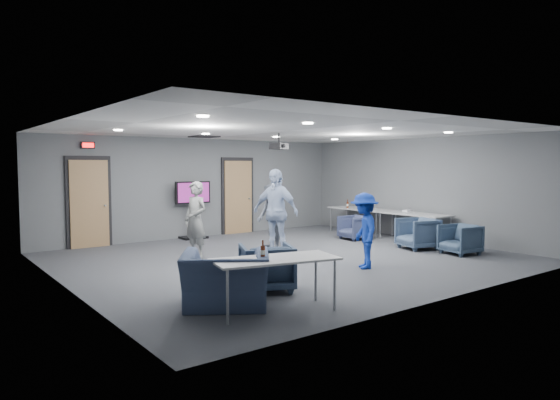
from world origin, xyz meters
TOP-DOWN VIEW (x-y plane):
  - floor at (0.00, 0.00)m, footprint 9.00×9.00m
  - ceiling at (0.00, 0.00)m, footprint 9.00×9.00m
  - wall_back at (0.00, 4.00)m, footprint 9.00×0.02m
  - wall_front at (0.00, -4.00)m, footprint 9.00×0.02m
  - wall_left at (-4.50, 0.00)m, footprint 0.02×8.00m
  - wall_right at (4.50, 0.00)m, footprint 0.02×8.00m
  - door_left at (-3.00, 3.95)m, footprint 1.06×0.17m
  - door_right at (1.20, 3.95)m, footprint 1.06×0.17m
  - exit_sign at (-3.00, 3.93)m, footprint 0.32×0.08m
  - hvac_diffuser at (-0.50, 2.80)m, footprint 0.60×0.60m
  - downlights at (0.00, 0.00)m, footprint 6.18×3.78m
  - person_a at (-1.64, 1.10)m, footprint 0.52×0.67m
  - person_b at (0.26, 1.02)m, footprint 0.74×0.86m
  - person_c at (0.00, 0.49)m, footprint 0.85×1.20m
  - person_d at (0.48, -1.73)m, footprint 0.97×1.08m
  - chair_right_a at (3.02, 1.03)m, footprint 0.75×0.74m
  - chair_right_b at (3.10, -0.96)m, footprint 0.99×0.98m
  - chair_right_c at (3.28, -1.96)m, footprint 0.84×0.82m
  - chair_front_a at (-2.01, -2.00)m, footprint 1.06×1.07m
  - chair_front_b at (-2.99, -2.40)m, footprint 1.56×1.52m
  - table_right_a at (4.00, 1.75)m, footprint 0.82×1.96m
  - table_right_b at (4.00, -0.15)m, footprint 0.79×1.90m
  - table_front_left at (-2.57, -3.00)m, footprint 1.80×1.06m
  - bottle_front at (-2.72, -2.92)m, footprint 0.07×0.07m
  - bottle_right at (3.78, 2.06)m, footprint 0.07×0.07m
  - snack_box at (4.15, 1.69)m, footprint 0.20×0.15m
  - wrapper at (4.21, 0.26)m, footprint 0.24×0.18m
  - tv_stand at (-0.34, 3.75)m, footprint 1.01×0.48m
  - projector at (0.22, 0.65)m, footprint 0.43×0.39m

SIDE VIEW (x-z plane):
  - floor at x=0.00m, z-range 0.00..0.00m
  - chair_right_a at x=3.02m, z-range 0.00..0.63m
  - chair_right_c at x=3.28m, z-range 0.00..0.67m
  - chair_right_b at x=3.10m, z-range 0.00..0.74m
  - chair_front_a at x=-2.01m, z-range 0.00..0.74m
  - chair_front_b at x=-2.99m, z-range 0.00..0.77m
  - table_front_left at x=-2.57m, z-range 0.32..1.05m
  - table_right_b at x=4.00m, z-range 0.32..1.05m
  - table_right_a at x=4.00m, z-range 0.32..1.05m
  - person_d at x=0.48m, z-range 0.00..1.45m
  - snack_box at x=4.15m, z-range 0.73..0.77m
  - wrapper at x=4.21m, z-range 0.73..0.78m
  - person_b at x=0.26m, z-range 0.00..1.55m
  - person_a at x=-1.64m, z-range 0.00..1.64m
  - bottle_front at x=-2.72m, z-range 0.70..0.95m
  - bottle_right at x=3.78m, z-range 0.70..0.95m
  - tv_stand at x=-0.34m, z-range 0.10..1.65m
  - person_c at x=0.00m, z-range 0.00..1.90m
  - door_left at x=-3.00m, z-range -0.05..2.19m
  - door_right at x=1.20m, z-range -0.05..2.19m
  - wall_back at x=0.00m, z-range 0.00..2.70m
  - wall_front at x=0.00m, z-range 0.00..2.70m
  - wall_left at x=-4.50m, z-range 0.00..2.70m
  - wall_right at x=4.50m, z-range 0.00..2.70m
  - projector at x=0.22m, z-range 2.22..2.58m
  - exit_sign at x=-3.00m, z-range 2.37..2.53m
  - downlights at x=0.00m, z-range 2.67..2.69m
  - hvac_diffuser at x=-0.50m, z-range 2.67..2.70m
  - ceiling at x=0.00m, z-range 2.70..2.70m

